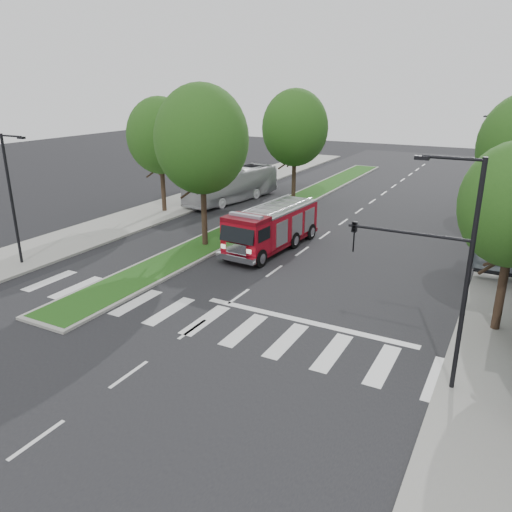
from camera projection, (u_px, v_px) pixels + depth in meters
The scene contains 12 objects.
ground at pixel (239, 296), 24.83m from camera, with size 140.00×140.00×0.00m, color black.
sidewalk_left at pixel (144, 216), 39.60m from camera, with size 5.00×80.00×0.15m, color gray.
median at pixel (284, 207), 42.47m from camera, with size 3.00×50.00×0.15m.
bus_shelter at pixel (503, 246), 25.95m from camera, with size 3.20×1.60×2.61m.
tree_median_near at pixel (202, 140), 30.27m from camera, with size 5.80×5.80×10.16m.
tree_median_far at pixel (295, 128), 42.04m from camera, with size 5.60×5.60×9.72m.
tree_left_mid at pixel (160, 136), 39.05m from camera, with size 5.20×5.20×9.16m.
streetlight_right_near at pixel (440, 259), 16.10m from camera, with size 4.08×0.22×8.00m.
streetlight_left_near at pixel (12, 194), 27.75m from camera, with size 1.90×0.20×7.50m.
streetlight_right_far at pixel (505, 166), 35.40m from camera, with size 2.11×0.20×8.00m.
fire_engine at pixel (272, 228), 31.52m from camera, with size 3.12×8.62×2.93m.
city_bus at pixel (232, 185), 44.50m from camera, with size 2.48×10.59×2.95m, color #B4B4B9.
Camera 1 is at (11.52, -19.69, 10.03)m, focal length 35.00 mm.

